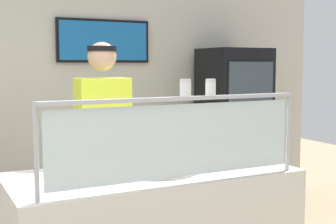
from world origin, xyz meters
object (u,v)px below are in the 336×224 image
(pizza_tray, at_px, (157,168))
(pepper_flake_shaker, at_px, (211,88))
(worker_figure, at_px, (104,145))
(drink_fridge, at_px, (234,131))
(pizza_server, at_px, (154,166))
(parmesan_shaker, at_px, (185,89))

(pizza_tray, distance_m, pepper_flake_shaker, 0.62)
(worker_figure, height_order, drink_fridge, drink_fridge)
(pizza_tray, relative_size, pepper_flake_shaker, 5.58)
(pizza_server, xyz_separation_m, parmesan_shaker, (0.04, -0.31, 0.48))
(pepper_flake_shaker, distance_m, worker_figure, 1.18)
(parmesan_shaker, distance_m, pepper_flake_shaker, 0.16)
(pepper_flake_shaker, bearing_deg, drink_fridge, 51.82)
(pizza_tray, distance_m, worker_figure, 0.72)
(worker_figure, xyz_separation_m, drink_fridge, (1.78, 0.89, -0.12))
(parmesan_shaker, xyz_separation_m, pepper_flake_shaker, (0.16, 0.00, -0.00))
(drink_fridge, bearing_deg, parmesan_shaker, -130.98)
(pizza_server, xyz_separation_m, pepper_flake_shaker, (0.20, -0.31, 0.48))
(parmesan_shaker, bearing_deg, worker_figure, 95.11)
(pizza_server, xyz_separation_m, drink_fridge, (1.72, 1.63, -0.10))
(pizza_tray, bearing_deg, pepper_flake_shaker, -63.54)
(pepper_flake_shaker, xyz_separation_m, worker_figure, (-0.25, 1.05, -0.46))
(pizza_tray, relative_size, pizza_server, 1.85)
(pizza_tray, xyz_separation_m, pizza_server, (-0.03, -0.02, 0.02))
(parmesan_shaker, xyz_separation_m, worker_figure, (-0.09, 1.05, -0.46))
(pizza_tray, bearing_deg, worker_figure, 96.94)
(pepper_flake_shaker, bearing_deg, pizza_server, 121.96)
(drink_fridge, bearing_deg, pizza_tray, -136.50)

